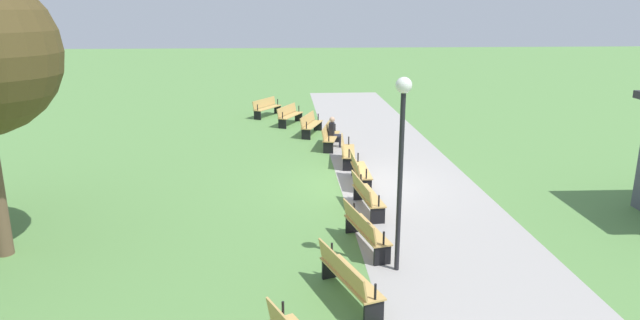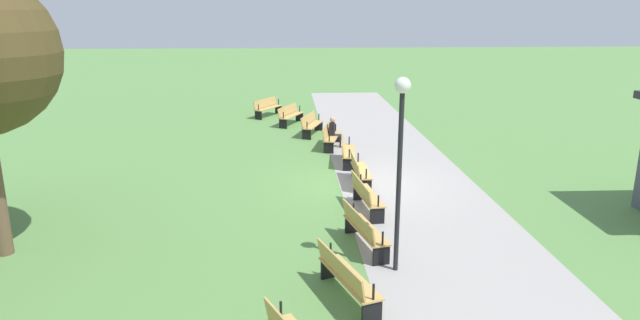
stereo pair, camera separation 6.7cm
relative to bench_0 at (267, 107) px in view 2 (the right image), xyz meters
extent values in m
plane|color=#5B8C47|center=(11.29, 3.23, -0.48)|extent=(120.00, 120.00, 0.00)
cube|color=#A39E99|center=(11.29, 4.68, -0.48)|extent=(38.06, 4.25, 0.01)
cube|color=tan|center=(0.04, 0.06, -0.03)|extent=(1.90, 1.40, 0.04)
cube|color=tan|center=(-0.07, -0.11, 0.21)|extent=(1.73, 1.11, 0.40)
cube|color=black|center=(-0.75, 0.54, -0.26)|extent=(0.25, 0.35, 0.43)
cylinder|color=black|center=(-0.74, 0.56, 0.13)|extent=(0.06, 0.06, 0.30)
cube|color=black|center=(0.82, -0.42, -0.26)|extent=(0.25, 0.35, 0.43)
cylinder|color=black|center=(0.83, -0.40, 0.13)|extent=(0.06, 0.06, 0.30)
cube|color=tan|center=(2.12, 1.18, -0.03)|extent=(1.96, 1.23, 0.04)
cube|color=tan|center=(2.04, 1.00, 0.21)|extent=(1.82, 0.93, 0.40)
cube|color=black|center=(1.29, 1.58, -0.26)|extent=(0.21, 0.36, 0.43)
cylinder|color=black|center=(1.30, 1.59, 0.13)|extent=(0.06, 0.06, 0.30)
cube|color=black|center=(2.95, 0.79, -0.26)|extent=(0.21, 0.36, 0.43)
cylinder|color=black|center=(2.96, 0.81, 0.13)|extent=(0.06, 0.06, 0.30)
cube|color=tan|center=(4.32, 2.07, -0.03)|extent=(2.00, 1.05, 0.04)
cube|color=tan|center=(4.25, 1.88, 0.21)|extent=(1.89, 0.73, 0.40)
cube|color=black|center=(3.44, 2.37, -0.26)|extent=(0.18, 0.37, 0.43)
cylinder|color=black|center=(3.45, 2.39, 0.13)|extent=(0.06, 0.06, 0.30)
cube|color=black|center=(5.19, 1.77, -0.26)|extent=(0.18, 0.37, 0.43)
cylinder|color=black|center=(5.19, 1.79, 0.13)|extent=(0.06, 0.06, 0.30)
cube|color=tan|center=(6.59, 2.71, -0.03)|extent=(2.01, 0.86, 0.04)
cube|color=tan|center=(6.55, 2.52, 0.21)|extent=(1.94, 0.53, 0.40)
cube|color=black|center=(5.70, 2.92, -0.26)|extent=(0.14, 0.38, 0.43)
cylinder|color=black|center=(5.70, 2.93, 0.13)|extent=(0.05, 0.05, 0.30)
cube|color=black|center=(7.49, 2.51, -0.26)|extent=(0.14, 0.38, 0.43)
cylinder|color=black|center=(7.50, 2.53, 0.13)|extent=(0.05, 0.05, 0.30)
cube|color=tan|center=(8.93, 3.10, -0.03)|extent=(2.00, 0.65, 0.04)
cube|color=tan|center=(8.91, 2.90, 0.21)|extent=(1.96, 0.32, 0.40)
cube|color=black|center=(8.01, 3.20, -0.26)|extent=(0.10, 0.38, 0.43)
cylinder|color=black|center=(8.02, 3.22, 0.13)|extent=(0.05, 0.05, 0.30)
cube|color=black|center=(9.84, 3.00, -0.26)|extent=(0.10, 0.38, 0.43)
cylinder|color=black|center=(9.85, 3.02, 0.13)|extent=(0.05, 0.05, 0.30)
cube|color=tan|center=(11.29, 3.23, -0.03)|extent=(1.96, 0.44, 0.04)
cube|color=tan|center=(11.29, 3.03, 0.21)|extent=(1.96, 0.10, 0.40)
cube|color=black|center=(10.37, 3.23, -0.26)|extent=(0.06, 0.37, 0.43)
cylinder|color=black|center=(10.37, 3.25, 0.13)|extent=(0.04, 0.04, 0.30)
cube|color=black|center=(12.21, 3.23, -0.26)|extent=(0.06, 0.37, 0.43)
cylinder|color=black|center=(12.21, 3.25, 0.13)|extent=(0.04, 0.04, 0.30)
cube|color=tan|center=(13.66, 3.10, -0.03)|extent=(2.00, 0.65, 0.04)
cube|color=tan|center=(13.68, 2.90, 0.21)|extent=(1.96, 0.32, 0.40)
cube|color=black|center=(12.74, 3.00, -0.26)|extent=(0.10, 0.38, 0.43)
cylinder|color=black|center=(12.74, 3.02, 0.13)|extent=(0.05, 0.05, 0.30)
cube|color=black|center=(14.57, 3.20, -0.26)|extent=(0.10, 0.38, 0.43)
cylinder|color=black|center=(14.57, 3.22, 0.13)|extent=(0.05, 0.05, 0.30)
cube|color=tan|center=(15.99, 2.71, -0.03)|extent=(2.01, 0.86, 0.04)
cube|color=tan|center=(16.04, 2.52, 0.21)|extent=(1.94, 0.53, 0.40)
cube|color=black|center=(15.09, 2.51, -0.26)|extent=(0.14, 0.38, 0.43)
cylinder|color=black|center=(15.09, 2.53, 0.13)|extent=(0.05, 0.05, 0.30)
cube|color=black|center=(16.89, 2.92, -0.26)|extent=(0.14, 0.38, 0.43)
cylinder|color=black|center=(16.89, 2.93, 0.13)|extent=(0.05, 0.05, 0.30)
cube|color=tan|center=(18.27, 2.07, -0.03)|extent=(2.00, 1.05, 0.04)
cube|color=tan|center=(18.34, 1.88, 0.21)|extent=(1.89, 0.73, 0.40)
cube|color=black|center=(17.40, 1.77, -0.26)|extent=(0.18, 0.37, 0.43)
cylinder|color=black|center=(17.39, 1.79, 0.13)|extent=(0.06, 0.06, 0.30)
cube|color=black|center=(19.14, 2.37, -0.26)|extent=(0.18, 0.37, 0.43)
cylinder|color=black|center=(19.14, 2.39, 0.13)|extent=(0.06, 0.06, 0.30)
cylinder|color=black|center=(19.62, 0.81, 0.13)|extent=(0.06, 0.06, 0.30)
cube|color=black|center=(6.44, 2.73, 0.22)|extent=(0.36, 0.26, 0.50)
sphere|color=tan|center=(6.45, 2.75, 0.61)|extent=(0.22, 0.22, 0.22)
cylinder|color=#23232D|center=(6.39, 2.92, -0.05)|extent=(0.21, 0.38, 0.13)
cylinder|color=#23232D|center=(6.43, 3.10, -0.26)|extent=(0.13, 0.13, 0.43)
cylinder|color=#23232D|center=(6.57, 2.88, -0.05)|extent=(0.21, 0.38, 0.13)
cylinder|color=#23232D|center=(6.61, 3.06, -0.26)|extent=(0.13, 0.13, 0.43)
cylinder|color=black|center=(17.13, 3.18, 1.39)|extent=(0.10, 0.10, 3.73)
sphere|color=white|center=(17.13, 3.18, 3.39)|extent=(0.32, 0.32, 0.32)
camera|label=1|loc=(27.59, 0.88, 4.83)|focal=31.10mm
camera|label=2|loc=(27.59, 0.95, 4.83)|focal=31.10mm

